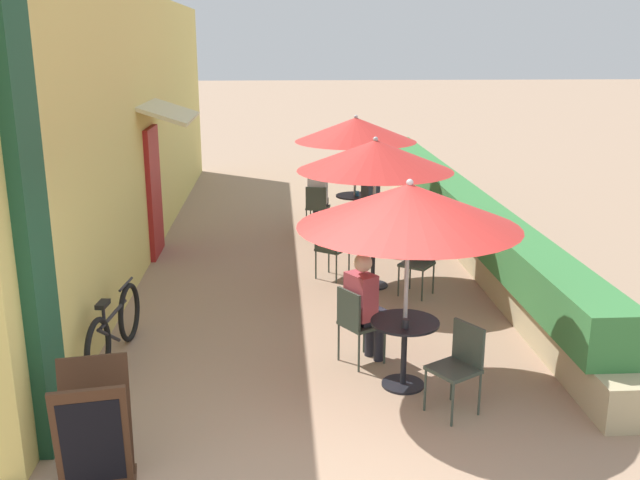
% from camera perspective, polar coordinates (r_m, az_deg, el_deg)
% --- Properties ---
extents(ground_plane, '(120.00, 120.00, 0.00)m').
position_cam_1_polar(ground_plane, '(6.18, 0.60, -18.08)').
color(ground_plane, '#9E7F66').
extents(cafe_facade_wall, '(0.98, 14.23, 4.20)m').
position_cam_1_polar(cafe_facade_wall, '(12.37, -13.70, 9.00)').
color(cafe_facade_wall, '#E0CC6B').
rests_on(cafe_facade_wall, ground_plane).
extents(planter_hedge, '(0.60, 13.23, 1.01)m').
position_cam_1_polar(planter_hedge, '(12.86, 10.70, 2.38)').
color(planter_hedge, tan).
rests_on(planter_hedge, ground_plane).
extents(patio_table_near, '(0.70, 0.70, 0.71)m').
position_cam_1_polar(patio_table_near, '(7.35, 6.76, -8.07)').
color(patio_table_near, black).
rests_on(patio_table_near, ground_plane).
extents(patio_umbrella_near, '(2.18, 2.18, 2.16)m').
position_cam_1_polar(patio_umbrella_near, '(6.90, 7.14, 2.75)').
color(patio_umbrella_near, '#B7B7BC').
rests_on(patio_umbrella_near, ground_plane).
extents(cafe_chair_near_left, '(0.55, 0.55, 0.87)m').
position_cam_1_polar(cafe_chair_near_left, '(6.94, 11.10, -9.48)').
color(cafe_chair_near_left, '#384238').
rests_on(cafe_chair_near_left, ground_plane).
extents(cafe_chair_near_right, '(0.55, 0.55, 0.87)m').
position_cam_1_polar(cafe_chair_near_right, '(7.77, 2.93, -6.39)').
color(cafe_chair_near_right, '#384238').
rests_on(cafe_chair_near_right, ground_plane).
extents(seated_patron_near_right, '(0.51, 0.48, 1.25)m').
position_cam_1_polar(seated_patron_near_right, '(7.77, 3.60, -5.04)').
color(seated_patron_near_right, '#23232D').
rests_on(seated_patron_near_right, ground_plane).
extents(coffee_cup_near, '(0.07, 0.07, 0.09)m').
position_cam_1_polar(coffee_cup_near, '(7.08, 6.84, -6.66)').
color(coffee_cup_near, '#232328').
rests_on(coffee_cup_near, patio_table_near).
extents(patio_table_mid, '(0.70, 0.70, 0.71)m').
position_cam_1_polar(patio_table_mid, '(10.23, 4.28, -1.10)').
color(patio_table_mid, black).
rests_on(patio_table_mid, ground_plane).
extents(patio_umbrella_mid, '(2.18, 2.18, 2.16)m').
position_cam_1_polar(patio_umbrella_mid, '(9.92, 4.44, 6.76)').
color(patio_umbrella_mid, '#B7B7BC').
rests_on(patio_umbrella_mid, ground_plane).
extents(cafe_chair_mid_left, '(0.56, 0.56, 0.87)m').
position_cam_1_polar(cafe_chair_mid_left, '(9.99, 7.94, -1.45)').
color(cafe_chair_mid_left, '#384238').
rests_on(cafe_chair_mid_left, ground_plane).
extents(cafe_chair_mid_right, '(0.56, 0.56, 0.87)m').
position_cam_1_polar(cafe_chair_mid_right, '(10.50, 0.79, -0.46)').
color(cafe_chair_mid_right, '#384238').
rests_on(cafe_chair_mid_right, ground_plane).
extents(coffee_cup_mid, '(0.07, 0.07, 0.09)m').
position_cam_1_polar(coffee_cup_mid, '(10.26, 4.70, 0.49)').
color(coffee_cup_mid, white).
rests_on(coffee_cup_mid, patio_table_mid).
extents(patio_table_far, '(0.70, 0.70, 0.71)m').
position_cam_1_polar(patio_table_far, '(13.09, 2.79, 2.65)').
color(patio_table_far, black).
rests_on(patio_table_far, ground_plane).
extents(patio_umbrella_far, '(2.18, 2.18, 2.16)m').
position_cam_1_polar(patio_umbrella_far, '(12.84, 2.87, 8.82)').
color(patio_umbrella_far, '#B7B7BC').
rests_on(patio_umbrella_far, ground_plane).
extents(cafe_chair_far_left, '(0.49, 0.49, 0.87)m').
position_cam_1_polar(cafe_chair_far_left, '(13.12, -0.23, 2.83)').
color(cafe_chair_far_left, '#384238').
rests_on(cafe_chair_far_left, ground_plane).
extents(seated_patron_far_left, '(0.41, 0.47, 1.25)m').
position_cam_1_polar(seated_patron_far_left, '(13.20, -0.14, 3.66)').
color(seated_patron_far_left, '#23232D').
rests_on(seated_patron_far_left, ground_plane).
extents(cafe_chair_far_right, '(0.49, 0.49, 0.87)m').
position_cam_1_polar(cafe_chair_far_right, '(12.49, 4.26, 2.12)').
color(cafe_chair_far_right, '#384238').
rests_on(cafe_chair_far_right, ground_plane).
extents(seated_patron_far_right, '(0.47, 0.41, 1.25)m').
position_cam_1_polar(seated_patron_far_right, '(12.41, 3.80, 2.85)').
color(seated_patron_far_right, '#23232D').
rests_on(seated_patron_far_right, ground_plane).
extents(cafe_chair_far_back, '(0.57, 0.57, 0.87)m').
position_cam_1_polar(cafe_chair_far_back, '(13.66, 4.35, 3.30)').
color(cafe_chair_far_back, '#384238').
rests_on(cafe_chair_far_back, ground_plane).
extents(coffee_cup_far, '(0.07, 0.07, 0.09)m').
position_cam_1_polar(coffee_cup_far, '(12.96, 2.99, 3.73)').
color(coffee_cup_far, teal).
rests_on(coffee_cup_far, patio_table_far).
extents(bicycle_leaning, '(0.24, 1.76, 0.79)m').
position_cam_1_polar(bicycle_leaning, '(8.24, -16.12, -6.85)').
color(bicycle_leaning, black).
rests_on(bicycle_leaning, ground_plane).
extents(menu_board, '(0.65, 0.72, 1.01)m').
position_cam_1_polar(menu_board, '(6.00, -17.60, -14.40)').
color(menu_board, '#422819').
rests_on(menu_board, ground_plane).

